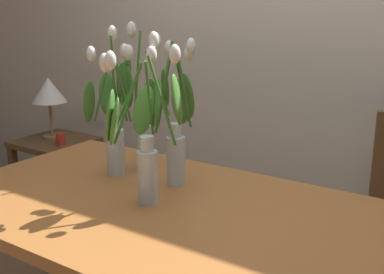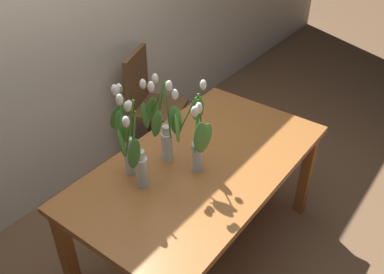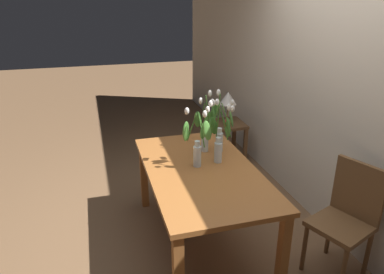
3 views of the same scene
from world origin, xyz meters
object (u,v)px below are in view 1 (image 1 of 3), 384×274
dining_table (167,231)px  side_table (56,157)px  tulip_vase_1 (114,117)px  tulip_vase_3 (173,124)px  tulip_vase_0 (146,122)px  table_lamp (49,92)px  pillar_candle (61,139)px  tulip_vase_2 (142,139)px

dining_table → side_table: dining_table is taller
dining_table → tulip_vase_1: bearing=156.6°
dining_table → side_table: size_ratio=2.91×
tulip_vase_1 → tulip_vase_3: 0.26m
tulip_vase_0 → table_lamp: (-1.25, 0.56, -0.07)m
table_lamp → dining_table: bearing=-28.3°
tulip_vase_1 → pillar_candle: bearing=149.5°
tulip_vase_3 → pillar_candle: tulip_vase_3 is taller
dining_table → tulip_vase_0: (-0.31, 0.28, 0.28)m
dining_table → table_lamp: size_ratio=4.02×
dining_table → side_table: 1.74m
side_table → pillar_candle: size_ratio=7.33×
tulip_vase_2 → tulip_vase_0: bearing=127.4°
tulip_vase_3 → tulip_vase_1: bearing=-173.0°
tulip_vase_1 → tulip_vase_2: bearing=-32.2°
side_table → pillar_candle: (0.13, -0.06, 0.16)m
tulip_vase_3 → tulip_vase_0: bearing=156.4°
tulip_vase_0 → side_table: size_ratio=1.05×
side_table → table_lamp: (-0.04, 0.02, 0.42)m
side_table → table_lamp: size_ratio=1.38×
tulip_vase_0 → tulip_vase_2: tulip_vase_0 is taller
tulip_vase_3 → table_lamp: 1.59m
dining_table → tulip_vase_0: size_ratio=2.77×
table_lamp → pillar_candle: table_lamp is taller
tulip_vase_1 → pillar_candle: (-1.02, 0.60, -0.38)m
tulip_vase_0 → tulip_vase_2: (0.23, -0.30, 0.03)m
tulip_vase_1 → tulip_vase_2: size_ratio=1.08×
tulip_vase_1 → tulip_vase_2: 0.34m
tulip_vase_0 → tulip_vase_1: tulip_vase_0 is taller
tulip_vase_1 → pillar_candle: tulip_vase_1 is taller
dining_table → tulip_vase_1: size_ratio=2.83×
tulip_vase_2 → table_lamp: tulip_vase_2 is taller
dining_table → table_lamp: bearing=151.7°
tulip_vase_1 → tulip_vase_3: (0.26, 0.03, -0.00)m
tulip_vase_3 → table_lamp: size_ratio=1.39×
tulip_vase_2 → pillar_candle: 1.56m
side_table → pillar_candle: bearing=-24.6°
table_lamp → tulip_vase_2: bearing=-30.2°
dining_table → pillar_candle: bearing=151.3°
dining_table → tulip_vase_0: bearing=138.0°
pillar_candle → tulip_vase_2: bearing=-30.9°
tulip_vase_2 → table_lamp: (-1.48, 0.86, -0.10)m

